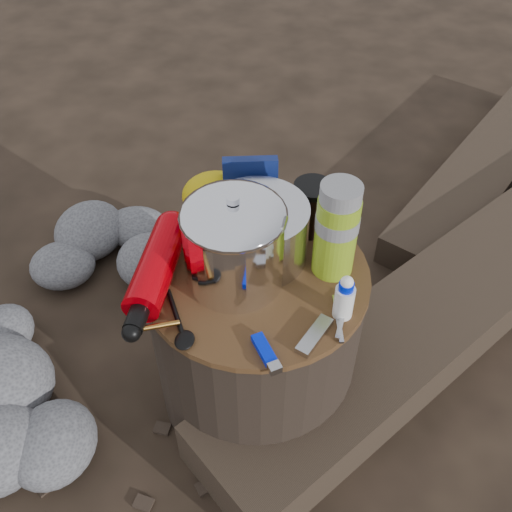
# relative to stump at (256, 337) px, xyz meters

# --- Properties ---
(ground) EXTENTS (60.00, 60.00, 0.00)m
(ground) POSITION_rel_stump_xyz_m (0.00, 0.00, -0.22)
(ground) COLOR black
(ground) RESTS_ON ground
(stump) EXTENTS (0.47, 0.47, 0.43)m
(stump) POSITION_rel_stump_xyz_m (0.00, 0.00, 0.00)
(stump) COLOR black
(stump) RESTS_ON ground
(rock_ring) EXTENTS (0.41, 0.90, 0.18)m
(rock_ring) POSITION_rel_stump_xyz_m (-0.51, 0.10, -0.13)
(rock_ring) COLOR #57575B
(rock_ring) RESTS_ON ground
(log_main) EXTENTS (1.33, 1.47, 0.14)m
(log_main) POSITION_rel_stump_xyz_m (0.52, 0.33, -0.14)
(log_main) COLOR #34281E
(log_main) RESTS_ON ground
(log_small) EXTENTS (0.78, 1.19, 0.10)m
(log_small) POSITION_rel_stump_xyz_m (0.68, 1.00, -0.16)
(log_small) COLOR #34281E
(log_small) RESTS_ON ground
(foil_windscreen) EXTENTS (0.21, 0.21, 0.13)m
(foil_windscreen) POSITION_rel_stump_xyz_m (-0.01, 0.05, 0.28)
(foil_windscreen) COLOR silver
(foil_windscreen) RESTS_ON stump
(camping_pot) EXTENTS (0.20, 0.20, 0.20)m
(camping_pot) POSITION_rel_stump_xyz_m (-0.04, -0.02, 0.31)
(camping_pot) COLOR white
(camping_pot) RESTS_ON stump
(fuel_bottle) EXTENTS (0.07, 0.31, 0.07)m
(fuel_bottle) POSITION_rel_stump_xyz_m (-0.19, -0.05, 0.25)
(fuel_bottle) COLOR #B60008
(fuel_bottle) RESTS_ON stump
(thermos) EXTENTS (0.08, 0.08, 0.21)m
(thermos) POSITION_rel_stump_xyz_m (0.15, 0.04, 0.32)
(thermos) COLOR #85AC1C
(thermos) RESTS_ON stump
(travel_mug) EXTENTS (0.08, 0.08, 0.12)m
(travel_mug) POSITION_rel_stump_xyz_m (0.10, 0.15, 0.27)
(travel_mug) COLOR black
(travel_mug) RESTS_ON stump
(stuff_sack) EXTENTS (0.16, 0.13, 0.11)m
(stuff_sack) POSITION_rel_stump_xyz_m (-0.11, 0.16, 0.27)
(stuff_sack) COLOR #CBAB09
(stuff_sack) RESTS_ON stump
(food_pouch) EXTENTS (0.12, 0.05, 0.15)m
(food_pouch) POSITION_rel_stump_xyz_m (-0.04, 0.18, 0.29)
(food_pouch) COLOR #0C1A55
(food_pouch) RESTS_ON stump
(lighter) EXTENTS (0.07, 0.09, 0.02)m
(lighter) POSITION_rel_stump_xyz_m (0.05, -0.19, 0.22)
(lighter) COLOR #0019E4
(lighter) RESTS_ON stump
(multitool) EXTENTS (0.07, 0.10, 0.01)m
(multitool) POSITION_rel_stump_xyz_m (0.13, -0.15, 0.22)
(multitool) COLOR #A7A7AB
(multitool) RESTS_ON stump
(pot_grabber) EXTENTS (0.03, 0.12, 0.01)m
(pot_grabber) POSITION_rel_stump_xyz_m (0.17, -0.10, 0.22)
(pot_grabber) COLOR #A7A7AB
(pot_grabber) RESTS_ON stump
(spork) EXTENTS (0.10, 0.14, 0.01)m
(spork) POSITION_rel_stump_xyz_m (-0.14, -0.13, 0.22)
(spork) COLOR black
(spork) RESTS_ON stump
(squeeze_bottle) EXTENTS (0.04, 0.04, 0.09)m
(squeeze_bottle) POSITION_rel_stump_xyz_m (0.18, -0.08, 0.26)
(squeeze_bottle) COLOR white
(squeeze_bottle) RESTS_ON stump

